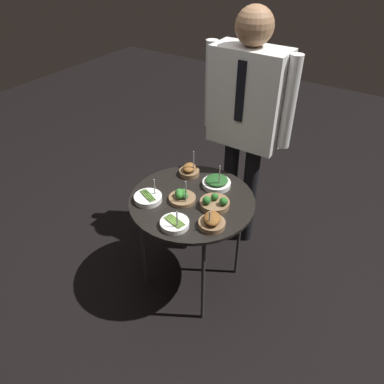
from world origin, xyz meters
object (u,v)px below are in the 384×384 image
serving_cart (192,205)px  bowl_roast_back_right (212,222)px  bowl_broccoli_front_center (215,203)px  waiter_figure (247,110)px  bowl_asparagus_front_left (148,198)px  bowl_asparagus_front_right (175,223)px  bowl_broccoli_far_rim (182,197)px  bowl_spinach_near_rim (217,182)px  bowl_roast_mid_left (189,171)px

serving_cart → bowl_roast_back_right: bearing=-32.6°
bowl_broccoli_front_center → waiter_figure: 0.64m
bowl_asparagus_front_left → bowl_broccoli_front_center: bearing=25.1°
bowl_roast_back_right → waiter_figure: size_ratio=0.09×
bowl_asparagus_front_right → waiter_figure: 0.85m
bowl_broccoli_far_rim → bowl_broccoli_front_center: bowl_broccoli_far_rim is taller
bowl_asparagus_front_right → bowl_asparagus_front_left: bearing=159.4°
bowl_asparagus_front_right → waiter_figure: bearing=91.5°
bowl_spinach_near_rim → bowl_asparagus_front_left: bowl_spinach_near_rim is taller
bowl_roast_back_right → bowl_roast_mid_left: bearing=137.2°
serving_cart → bowl_roast_back_right: 0.26m
bowl_spinach_near_rim → waiter_figure: (-0.02, 0.37, 0.31)m
bowl_roast_back_right → bowl_asparagus_front_right: size_ratio=0.95×
serving_cart → waiter_figure: 0.67m
bowl_spinach_near_rim → bowl_asparagus_front_right: (-0.00, -0.42, -0.01)m
bowl_broccoli_front_center → bowl_asparagus_front_left: bearing=-154.9°
serving_cart → bowl_spinach_near_rim: bearing=75.1°
bowl_broccoli_far_rim → bowl_roast_back_right: size_ratio=1.11×
bowl_broccoli_far_rim → bowl_roast_back_right: bearing=-20.7°
bowl_roast_back_right → bowl_asparagus_front_left: bowl_asparagus_front_left is taller
bowl_broccoli_far_rim → bowl_roast_back_right: (0.25, -0.09, 0.01)m
bowl_asparagus_front_right → waiter_figure: (-0.02, 0.79, 0.32)m
bowl_roast_back_right → bowl_spinach_near_rim: bearing=116.5°
bowl_roast_mid_left → bowl_asparagus_front_left: bearing=-97.9°
bowl_broccoli_far_rim → bowl_broccoli_front_center: size_ratio=0.96×
bowl_broccoli_front_center → bowl_asparagus_front_left: 0.37m
bowl_roast_back_right → waiter_figure: 0.78m
bowl_spinach_near_rim → bowl_broccoli_front_center: size_ratio=1.02×
bowl_asparagus_front_right → bowl_broccoli_front_center: 0.26m
serving_cart → bowl_asparagus_front_right: 0.25m
bowl_roast_mid_left → waiter_figure: (0.18, 0.36, 0.30)m
bowl_asparagus_front_left → bowl_roast_back_right: bearing=1.3°
serving_cart → bowl_broccoli_far_rim: bearing=-136.4°
bowl_spinach_near_rim → waiter_figure: 0.48m
bowl_broccoli_front_center → bowl_asparagus_front_left: (-0.33, -0.16, -0.01)m
bowl_asparagus_front_right → waiter_figure: waiter_figure is taller
bowl_asparagus_front_right → bowl_asparagus_front_left: (-0.25, 0.09, 0.00)m
bowl_asparagus_front_right → bowl_roast_mid_left: bearing=114.6°
bowl_asparagus_front_right → bowl_asparagus_front_left: size_ratio=0.96×
bowl_roast_back_right → bowl_asparagus_front_right: bowl_asparagus_front_right is taller
bowl_broccoli_front_center → bowl_broccoli_far_rim: bearing=-163.4°
bowl_roast_back_right → bowl_broccoli_front_center: 0.16m
bowl_broccoli_far_rim → bowl_asparagus_front_right: size_ratio=1.05×
bowl_spinach_near_rim → bowl_broccoli_front_center: 0.19m
bowl_broccoli_far_rim → bowl_asparagus_front_right: 0.22m
bowl_roast_mid_left → waiter_figure: waiter_figure is taller
bowl_spinach_near_rim → bowl_asparagus_front_left: bearing=-126.8°
bowl_asparagus_front_left → waiter_figure: (0.22, 0.70, 0.32)m
bowl_spinach_near_rim → bowl_roast_back_right: size_ratio=1.17×
serving_cart → waiter_figure: (0.03, 0.56, 0.38)m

